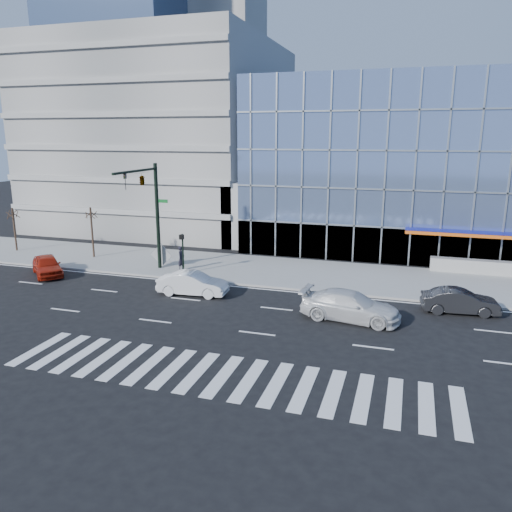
% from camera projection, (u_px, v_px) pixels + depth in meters
% --- Properties ---
extents(ground, '(160.00, 160.00, 0.00)m').
position_uv_depth(ground, '(277.00, 309.00, 30.00)').
color(ground, black).
rests_on(ground, ground).
extents(sidewalk, '(120.00, 8.00, 0.15)m').
position_uv_depth(sidewalk, '(304.00, 273.00, 37.40)').
color(sidewalk, gray).
rests_on(sidewalk, ground).
extents(theatre_building, '(42.00, 26.00, 15.00)m').
position_uv_depth(theatre_building, '(487.00, 163.00, 48.28)').
color(theatre_building, '#6D86B6').
rests_on(theatre_building, ground).
extents(parking_garage, '(24.00, 24.00, 20.00)m').
position_uv_depth(parking_garage, '(169.00, 136.00, 57.53)').
color(parking_garage, gray).
rests_on(parking_garage, ground).
extents(ramp_block, '(6.00, 8.00, 6.00)m').
position_uv_depth(ramp_block, '(265.00, 212.00, 47.72)').
color(ramp_block, gray).
rests_on(ramp_block, ground).
extents(tower_far_mid, '(13.00, 13.00, 60.00)m').
position_uv_depth(tower_far_mid, '(80.00, 32.00, 99.03)').
color(tower_far_mid, '#4A5F81').
rests_on(tower_far_mid, ground).
extents(tower_backdrop, '(14.00, 14.00, 48.00)m').
position_uv_depth(tower_backdrop, '(223.00, 62.00, 97.90)').
color(tower_backdrop, gray).
rests_on(tower_backdrop, ground).
extents(traffic_signal, '(1.14, 5.74, 8.00)m').
position_uv_depth(traffic_signal, '(147.00, 192.00, 35.96)').
color(traffic_signal, black).
rests_on(traffic_signal, sidewalk).
extents(ped_signal_post, '(0.30, 0.33, 3.00)m').
position_uv_depth(ped_signal_post, '(182.00, 248.00, 36.54)').
color(ped_signal_post, black).
rests_on(ped_signal_post, sidewalk).
extents(street_tree_near, '(1.10, 1.10, 4.23)m').
position_uv_depth(street_tree_near, '(91.00, 214.00, 41.27)').
color(street_tree_near, '#332319').
rests_on(street_tree_near, sidewalk).
extents(street_tree_far, '(1.10, 1.10, 3.87)m').
position_uv_depth(street_tree_far, '(13.00, 214.00, 43.67)').
color(street_tree_far, '#332319').
rests_on(street_tree_far, sidewalk).
extents(white_suv, '(5.84, 2.91, 1.63)m').
position_uv_depth(white_suv, '(350.00, 306.00, 28.06)').
color(white_suv, silver).
rests_on(white_suv, ground).
extents(white_sedan, '(4.67, 1.91, 1.51)m').
position_uv_depth(white_sedan, '(193.00, 284.00, 32.48)').
color(white_sedan, silver).
rests_on(white_sedan, ground).
extents(dark_sedan, '(4.48, 1.95, 1.43)m').
position_uv_depth(dark_sedan, '(460.00, 301.00, 29.13)').
color(dark_sedan, black).
rests_on(dark_sedan, ground).
extents(red_sedan, '(4.44, 4.31, 1.50)m').
position_uv_depth(red_sedan, '(47.00, 265.00, 36.99)').
color(red_sedan, '#A41D0C').
rests_on(red_sedan, ground).
extents(pedestrian, '(0.49, 0.70, 1.83)m').
position_uv_depth(pedestrian, '(181.00, 258.00, 37.84)').
color(pedestrian, black).
rests_on(pedestrian, sidewalk).
extents(tilted_panel, '(1.84, 0.14, 1.84)m').
position_uv_depth(tilted_panel, '(161.00, 255.00, 38.86)').
color(tilted_panel, '#9E9E9E').
rests_on(tilted_panel, sidewalk).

